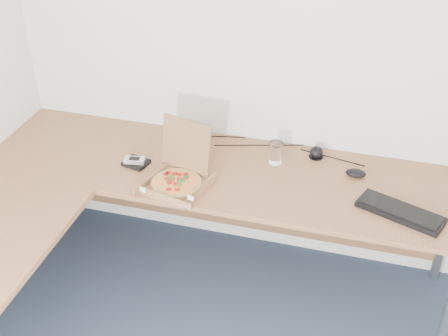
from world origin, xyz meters
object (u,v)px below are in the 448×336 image
(drinking_glass, at_px, (276,152))
(wallet, at_px, (136,163))
(desk, at_px, (131,211))
(keyboard, at_px, (400,212))
(pizza_box, at_px, (177,179))

(drinking_glass, bearing_deg, wallet, -162.65)
(drinking_glass, bearing_deg, desk, -135.91)
(desk, relative_size, drinking_glass, 20.44)
(drinking_glass, xyz_separation_m, wallet, (-0.70, -0.22, -0.05))
(keyboard, bearing_deg, pizza_box, -156.07)
(keyboard, bearing_deg, desk, -146.04)
(drinking_glass, distance_m, wallet, 0.73)
(pizza_box, xyz_separation_m, wallet, (-0.27, 0.12, -0.02))
(desk, height_order, keyboard, keyboard)
(pizza_box, bearing_deg, drinking_glass, 52.56)
(desk, bearing_deg, wallet, 108.60)
(pizza_box, height_order, drinking_glass, pizza_box)
(pizza_box, relative_size, wallet, 2.64)
(desk, height_order, wallet, wallet)
(wallet, bearing_deg, keyboard, 10.19)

